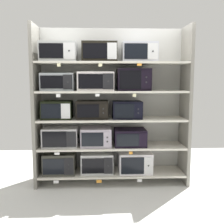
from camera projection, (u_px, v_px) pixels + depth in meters
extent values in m
cube|color=silver|center=(115.00, 214.00, 3.26)|extent=(6.29, 6.00, 0.02)
cube|color=#B2B2AD|center=(111.00, 105.00, 4.37)|extent=(2.49, 0.04, 2.49)
cube|color=gray|center=(37.00, 107.00, 4.05)|extent=(0.05, 0.51, 2.49)
cube|color=gray|center=(186.00, 106.00, 4.15)|extent=(0.05, 0.51, 2.49)
cube|color=beige|center=(112.00, 172.00, 4.24)|extent=(2.29, 0.51, 0.03)
cube|color=#35342D|center=(60.00, 162.00, 4.18)|extent=(0.50, 0.40, 0.33)
cube|color=black|center=(53.00, 167.00, 3.97)|extent=(0.32, 0.01, 0.25)
cube|color=black|center=(69.00, 166.00, 3.98)|extent=(0.15, 0.01, 0.26)
cylinder|color=#262628|center=(69.00, 169.00, 3.98)|extent=(0.02, 0.01, 0.02)
cylinder|color=#262628|center=(69.00, 164.00, 3.97)|extent=(0.02, 0.01, 0.02)
cube|color=#BDBEBF|center=(97.00, 162.00, 4.20)|extent=(0.51, 0.35, 0.32)
cube|color=black|center=(93.00, 166.00, 4.02)|extent=(0.34, 0.01, 0.24)
cube|color=black|center=(108.00, 166.00, 4.03)|extent=(0.14, 0.01, 0.25)
cylinder|color=#262628|center=(108.00, 166.00, 4.02)|extent=(0.02, 0.01, 0.02)
cube|color=silver|center=(135.00, 161.00, 4.23)|extent=(0.53, 0.41, 0.33)
cube|color=black|center=(133.00, 166.00, 4.02)|extent=(0.36, 0.01, 0.26)
cube|color=silver|center=(148.00, 166.00, 4.03)|extent=(0.14, 0.01, 0.26)
cylinder|color=#262628|center=(149.00, 166.00, 4.02)|extent=(0.02, 0.01, 0.02)
cube|color=white|center=(56.00, 182.00, 3.95)|extent=(0.08, 0.00, 0.04)
cube|color=orange|center=(99.00, 181.00, 3.97)|extent=(0.08, 0.00, 0.05)
cube|color=white|center=(140.00, 181.00, 4.00)|extent=(0.07, 0.00, 0.04)
cube|color=beige|center=(112.00, 146.00, 4.18)|extent=(2.29, 0.51, 0.03)
cube|color=#BBB8BA|center=(61.00, 137.00, 4.13)|extent=(0.54, 0.37, 0.30)
cube|color=black|center=(54.00, 139.00, 3.94)|extent=(0.36, 0.01, 0.24)
cube|color=black|center=(71.00, 139.00, 3.95)|extent=(0.15, 0.01, 0.24)
cube|color=#A49AA9|center=(96.00, 137.00, 4.15)|extent=(0.48, 0.41, 0.29)
cube|color=black|center=(92.00, 140.00, 3.94)|extent=(0.33, 0.01, 0.21)
cube|color=#A49AA9|center=(107.00, 139.00, 3.95)|extent=(0.11, 0.01, 0.23)
cylinder|color=#262628|center=(107.00, 142.00, 3.95)|extent=(0.02, 0.01, 0.02)
cylinder|color=#262628|center=(107.00, 137.00, 3.94)|extent=(0.02, 0.01, 0.02)
cube|color=black|center=(130.00, 137.00, 4.17)|extent=(0.50, 0.41, 0.26)
cube|color=black|center=(128.00, 140.00, 3.97)|extent=(0.35, 0.01, 0.20)
cube|color=black|center=(143.00, 140.00, 3.98)|extent=(0.12, 0.01, 0.21)
cube|color=white|center=(57.00, 154.00, 3.89)|extent=(0.08, 0.00, 0.04)
cube|color=orange|center=(131.00, 153.00, 3.94)|extent=(0.05, 0.00, 0.04)
cube|color=beige|center=(112.00, 119.00, 4.13)|extent=(2.29, 0.51, 0.03)
cube|color=black|center=(57.00, 110.00, 4.07)|extent=(0.46, 0.36, 0.28)
cube|color=black|center=(51.00, 111.00, 3.88)|extent=(0.30, 0.01, 0.22)
cube|color=silver|center=(66.00, 111.00, 3.90)|extent=(0.14, 0.01, 0.23)
cube|color=black|center=(92.00, 110.00, 4.09)|extent=(0.49, 0.35, 0.28)
cube|color=black|center=(88.00, 111.00, 3.91)|extent=(0.33, 0.01, 0.20)
cube|color=black|center=(103.00, 111.00, 3.92)|extent=(0.13, 0.01, 0.23)
cylinder|color=#262628|center=(103.00, 113.00, 3.92)|extent=(0.02, 0.01, 0.02)
cylinder|color=#262628|center=(103.00, 109.00, 3.91)|extent=(0.02, 0.01, 0.02)
cube|color=black|center=(127.00, 110.00, 4.12)|extent=(0.46, 0.35, 0.27)
cube|color=black|center=(124.00, 111.00, 3.94)|extent=(0.30, 0.01, 0.22)
cube|color=black|center=(138.00, 111.00, 3.95)|extent=(0.13, 0.01, 0.22)
cylinder|color=#262628|center=(138.00, 113.00, 3.94)|extent=(0.02, 0.01, 0.02)
cylinder|color=#262628|center=(138.00, 109.00, 3.93)|extent=(0.02, 0.01, 0.02)
cube|color=beige|center=(112.00, 92.00, 4.07)|extent=(2.29, 0.51, 0.03)
cube|color=#979FA4|center=(58.00, 82.00, 4.02)|extent=(0.50, 0.33, 0.27)
cube|color=black|center=(52.00, 82.00, 3.85)|extent=(0.33, 0.01, 0.19)
cube|color=black|center=(68.00, 82.00, 3.86)|extent=(0.14, 0.01, 0.22)
cylinder|color=#262628|center=(68.00, 82.00, 3.85)|extent=(0.02, 0.01, 0.02)
cube|color=silver|center=(96.00, 81.00, 4.04)|extent=(0.56, 0.37, 0.29)
cube|color=black|center=(91.00, 81.00, 3.85)|extent=(0.36, 0.01, 0.22)
cube|color=black|center=(108.00, 81.00, 3.86)|extent=(0.16, 0.01, 0.23)
cylinder|color=#262628|center=(108.00, 81.00, 3.85)|extent=(0.02, 0.01, 0.02)
cube|color=black|center=(133.00, 80.00, 4.06)|extent=(0.51, 0.40, 0.34)
cube|color=black|center=(130.00, 80.00, 3.86)|extent=(0.32, 0.01, 0.27)
cube|color=black|center=(146.00, 80.00, 3.87)|extent=(0.15, 0.01, 0.27)
cylinder|color=#262628|center=(146.00, 82.00, 3.87)|extent=(0.02, 0.01, 0.02)
cylinder|color=#262628|center=(146.00, 77.00, 3.86)|extent=(0.02, 0.01, 0.02)
cube|color=white|center=(58.00, 96.00, 3.79)|extent=(0.06, 0.00, 0.05)
cube|color=white|center=(98.00, 95.00, 3.81)|extent=(0.06, 0.00, 0.04)
cube|color=beige|center=(134.00, 95.00, 3.83)|extent=(0.05, 0.00, 0.05)
cube|color=beige|center=(112.00, 63.00, 4.02)|extent=(2.29, 0.51, 0.03)
cube|color=#A4A6A5|center=(59.00, 52.00, 3.96)|extent=(0.55, 0.38, 0.29)
cube|color=black|center=(51.00, 51.00, 3.77)|extent=(0.35, 0.01, 0.21)
cube|color=silver|center=(69.00, 51.00, 3.78)|extent=(0.17, 0.01, 0.24)
cylinder|color=#262628|center=(69.00, 51.00, 3.77)|extent=(0.02, 0.01, 0.02)
cube|color=black|center=(100.00, 52.00, 3.99)|extent=(0.53, 0.39, 0.30)
cube|color=black|center=(95.00, 51.00, 3.79)|extent=(0.36, 0.01, 0.22)
cube|color=silver|center=(112.00, 51.00, 3.80)|extent=(0.14, 0.01, 0.24)
cube|color=#B4B6C1|center=(139.00, 52.00, 4.02)|extent=(0.53, 0.33, 0.30)
cube|color=black|center=(136.00, 51.00, 3.84)|extent=(0.34, 0.01, 0.23)
cube|color=silver|center=(153.00, 51.00, 3.85)|extent=(0.16, 0.01, 0.24)
cylinder|color=#262628|center=(153.00, 51.00, 3.84)|extent=(0.02, 0.01, 0.02)
cube|color=beige|center=(59.00, 65.00, 3.73)|extent=(0.05, 0.00, 0.05)
cube|color=beige|center=(100.00, 65.00, 3.76)|extent=(0.05, 0.00, 0.04)
cube|color=orange|center=(139.00, 65.00, 3.78)|extent=(0.07, 0.00, 0.03)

